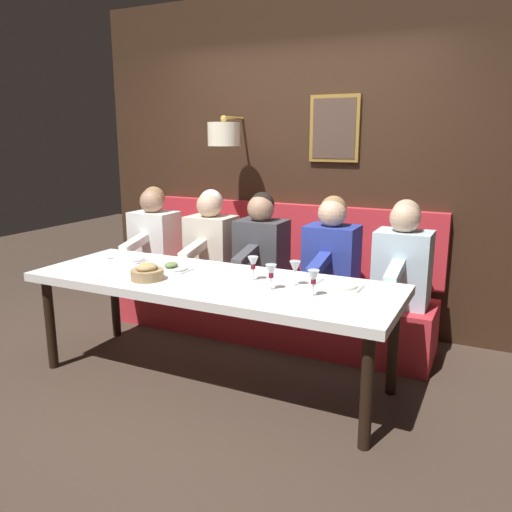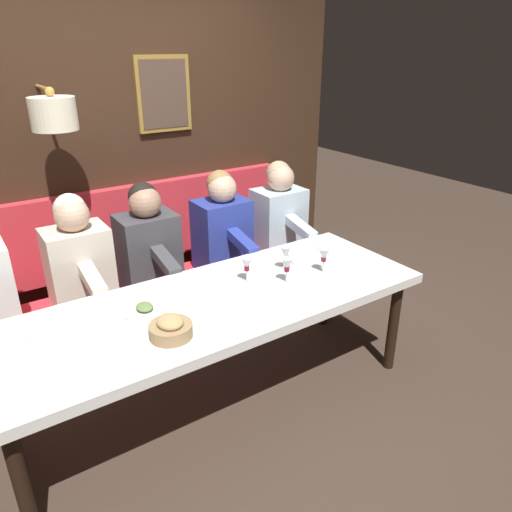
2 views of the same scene
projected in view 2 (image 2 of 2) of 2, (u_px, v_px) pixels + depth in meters
The scene contains 16 objects.
ground_plane at pixel (220, 401), 3.08m from camera, with size 12.00×12.00×0.00m, color #423328.
dining_table at pixel (216, 309), 2.80m from camera, with size 0.90×2.54×0.74m.
banquette_bench at pixel (160, 312), 3.66m from camera, with size 0.52×2.74×0.45m, color red.
back_wall_panel at pixel (117, 149), 3.63m from camera, with size 0.59×3.94×2.90m.
diner_nearest at pixel (279, 212), 3.98m from camera, with size 0.60×0.40×0.79m.
diner_near at pixel (222, 225), 3.70m from camera, with size 0.60×0.40×0.79m.
diner_middle at pixel (148, 242), 3.39m from camera, with size 0.60×0.40×0.79m.
diner_far at pixel (78, 257), 3.15m from camera, with size 0.60×0.40×0.79m.
place_setting_0 at pixel (52, 329), 2.48m from camera, with size 0.24×0.32×0.01m.
place_setting_1 at pixel (305, 255), 3.35m from camera, with size 0.24×0.31×0.01m.
place_setting_2 at pixel (145, 310), 2.64m from camera, with size 0.24×0.31×0.05m.
wine_glass_0 at pixel (324, 256), 3.06m from camera, with size 0.07×0.07×0.16m.
wine_glass_1 at pixel (287, 266), 2.93m from camera, with size 0.07×0.07×0.16m.
wine_glass_2 at pixel (247, 265), 2.94m from camera, with size 0.07×0.07×0.16m.
wine_glass_3 at pixel (285, 254), 3.09m from camera, with size 0.07×0.07×0.16m.
bread_bowl at pixel (171, 328), 2.41m from camera, with size 0.22×0.22×0.12m.
Camera 2 is at (-2.15, 1.17, 2.09)m, focal length 33.77 mm.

